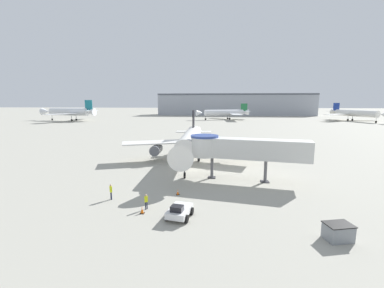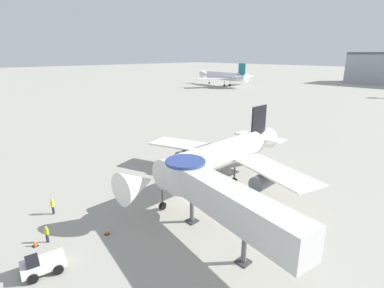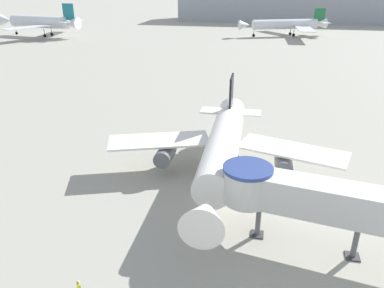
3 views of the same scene
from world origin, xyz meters
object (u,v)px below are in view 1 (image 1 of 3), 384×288
ground_crew_marshaller (111,191)px  ground_crew_wing_walker (146,201)px  pushback_tug_white (179,211)px  service_container_gray (338,232)px  traffic_cone_near_nose (178,192)px  background_jet_blue_tail (354,113)px  background_jet_green_tail (225,113)px  traffic_cone_apron_front (142,210)px  background_jet_teal_tail (70,112)px  main_airplane (190,142)px  jet_bridge (239,148)px

ground_crew_marshaller → ground_crew_wing_walker: bearing=25.3°
pushback_tug_white → service_container_gray: bearing=-1.2°
traffic_cone_near_nose → background_jet_blue_tail: bearing=56.8°
background_jet_green_tail → background_jet_blue_tail: background_jet_blue_tail is taller
traffic_cone_apron_front → traffic_cone_near_nose: bearing=63.1°
background_jet_teal_tail → background_jet_blue_tail: background_jet_teal_tail is taller
main_airplane → jet_bridge: size_ratio=1.59×
pushback_tug_white → background_jet_blue_tail: bearing=68.6°
pushback_tug_white → background_jet_teal_tail: 144.33m
main_airplane → service_container_gray: bearing=-60.5°
service_container_gray → background_jet_teal_tail: size_ratio=0.07×
service_container_gray → ground_crew_wing_walker: (-17.38, 4.40, 0.25)m
ground_crew_marshaller → background_jet_green_tail: bearing=133.3°
jet_bridge → pushback_tug_white: jet_bridge is taller
service_container_gray → background_jet_blue_tail: size_ratio=0.07×
main_airplane → service_container_gray: 29.44m
traffic_cone_near_nose → background_jet_teal_tail: (-80.67, 112.66, 4.88)m
main_airplane → background_jet_teal_tail: size_ratio=0.71×
traffic_cone_near_nose → background_jet_teal_tail: 138.65m
main_airplane → background_jet_green_tail: bearing=83.9°
main_airplane → traffic_cone_near_nose: size_ratio=38.51×
traffic_cone_near_nose → main_airplane: bearing=90.8°
ground_crew_wing_walker → background_jet_blue_tail: 156.73m
ground_crew_wing_walker → background_jet_green_tail: (12.28, 136.02, 3.37)m
main_airplane → pushback_tug_white: 22.69m
jet_bridge → traffic_cone_apron_front: size_ratio=22.37×
service_container_gray → traffic_cone_near_nose: 17.21m
ground_crew_wing_walker → background_jet_teal_tail: size_ratio=0.04×
ground_crew_wing_walker → background_jet_teal_tail: bearing=87.5°
background_jet_teal_tail → traffic_cone_near_nose: bearing=44.5°
background_jet_teal_tail → background_jet_blue_tail: bearing=103.8°
pushback_tug_white → ground_crew_wing_walker: bearing=166.6°
background_jet_teal_tail → background_jet_green_tail: 92.22m
traffic_cone_near_nose → pushback_tug_white: bearing=-79.9°
main_airplane → ground_crew_wing_walker: bearing=-97.9°
background_jet_teal_tail → background_jet_blue_tail: (163.58, 14.06, -0.71)m
jet_bridge → background_jet_blue_tail: 141.45m
service_container_gray → ground_crew_marshaller: (-22.20, 6.67, 0.36)m
background_jet_green_tail → background_jet_teal_tail: bearing=-99.4°
traffic_cone_near_nose → background_jet_green_tail: (9.60, 131.48, 4.00)m
traffic_cone_apron_front → pushback_tug_white: bearing=-8.9°
service_container_gray → ground_crew_marshaller: size_ratio=1.35×
ground_crew_marshaller → background_jet_teal_tail: 136.31m
jet_bridge → background_jet_blue_tail: background_jet_blue_tail is taller
traffic_cone_near_nose → ground_crew_marshaller: ground_crew_marshaller is taller
pushback_tug_white → main_airplane: bearing=103.6°
main_airplane → background_jet_blue_tail: (83.13, 110.49, 0.51)m
traffic_cone_apron_front → traffic_cone_near_nose: size_ratio=1.08×
service_container_gray → background_jet_blue_tail: background_jet_blue_tail is taller
jet_bridge → ground_crew_marshaller: bearing=-139.5°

